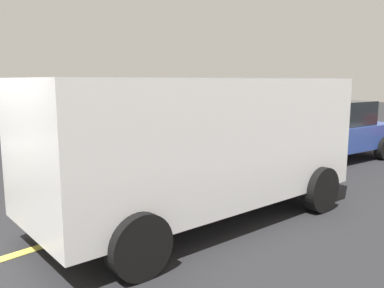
% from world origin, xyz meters
% --- Properties ---
extents(ground_plane, '(80.00, 80.00, 0.00)m').
position_xyz_m(ground_plane, '(0.00, 0.00, 0.00)').
color(ground_plane, '#262628').
extents(lane_marking_centre, '(28.00, 0.16, 0.01)m').
position_xyz_m(lane_marking_centre, '(3.00, 0.00, 0.01)').
color(lane_marking_centre, '#E0D14C').
extents(white_van, '(5.41, 2.77, 2.20)m').
position_xyz_m(white_van, '(2.35, -0.80, 1.27)').
color(white_van, white).
rests_on(white_van, ground_plane).
extents(car_blue_crossing, '(4.69, 2.71, 1.61)m').
position_xyz_m(car_blue_crossing, '(8.12, -0.17, 0.81)').
color(car_blue_crossing, '#2D479E').
rests_on(car_blue_crossing, ground_plane).
extents(car_silver_approaching, '(4.19, 2.54, 1.62)m').
position_xyz_m(car_silver_approaching, '(13.45, 2.59, 0.81)').
color(car_silver_approaching, '#B7BABF').
rests_on(car_silver_approaching, ground_plane).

